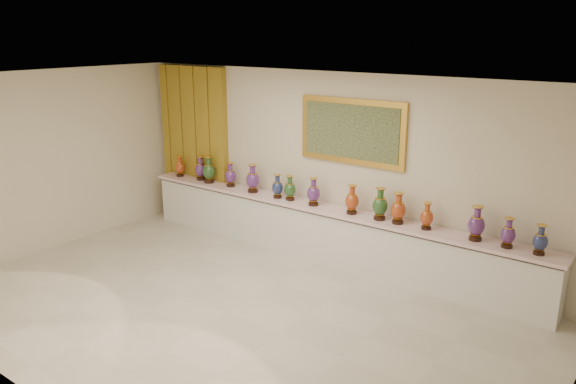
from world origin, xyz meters
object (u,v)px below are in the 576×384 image
at_px(vase_0, 180,167).
at_px(vase_2, 209,171).
at_px(counter, 322,234).
at_px(vase_1, 201,169).

height_order(vase_0, vase_2, vase_2).
height_order(counter, vase_1, vase_1).
distance_m(counter, vase_1, 2.83).
bearing_deg(vase_2, vase_1, 167.65).
relative_size(vase_0, vase_1, 0.88).
bearing_deg(vase_1, counter, -0.39).
xyz_separation_m(counter, vase_1, (-2.75, 0.02, 0.66)).
bearing_deg(vase_0, counter, 0.64).
relative_size(vase_1, vase_2, 0.91).
height_order(counter, vase_0, vase_0).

